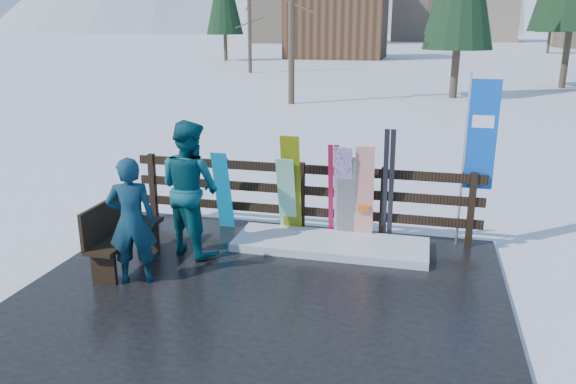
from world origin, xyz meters
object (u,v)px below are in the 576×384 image
(snowboard_5, at_px, (364,195))
(snowboard_1, at_px, (287,197))
(bench, at_px, (121,230))
(snowboard_0, at_px, (223,191))
(rental_flag, at_px, (477,142))
(person_back, at_px, (190,188))
(snowboard_2, at_px, (291,186))
(snowboard_3, at_px, (343,194))
(snowboard_4, at_px, (346,199))
(person_front, at_px, (132,221))

(snowboard_5, bearing_deg, snowboard_1, 180.00)
(bench, height_order, snowboard_0, snowboard_0)
(rental_flag, xyz_separation_m, person_back, (-3.97, -1.27, -0.62))
(bench, distance_m, snowboard_2, 2.63)
(snowboard_1, relative_size, snowboard_2, 0.80)
(bench, height_order, snowboard_5, snowboard_5)
(snowboard_3, distance_m, snowboard_4, 0.09)
(snowboard_5, height_order, person_front, person_front)
(person_back, bearing_deg, snowboard_1, -115.11)
(rental_flag, bearing_deg, bench, -157.69)
(snowboard_4, bearing_deg, snowboard_1, 180.00)
(bench, relative_size, snowboard_4, 1.10)
(snowboard_2, xyz_separation_m, person_front, (-1.58, -2.11, 0.02))
(snowboard_1, distance_m, snowboard_3, 0.89)
(rental_flag, bearing_deg, snowboard_4, -171.68)
(snowboard_1, xyz_separation_m, snowboard_4, (0.94, 0.00, 0.04))
(snowboard_0, relative_size, person_back, 0.69)
(snowboard_1, relative_size, snowboard_4, 0.96)
(snowboard_4, xyz_separation_m, rental_flag, (1.85, 0.27, 0.93))
(bench, distance_m, snowboard_4, 3.33)
(snowboard_4, bearing_deg, snowboard_2, 180.00)
(snowboard_0, relative_size, person_front, 0.82)
(snowboard_2, distance_m, person_back, 1.61)
(snowboard_4, height_order, person_front, person_front)
(snowboard_3, bearing_deg, snowboard_0, 180.00)
(person_front, bearing_deg, snowboard_4, -159.59)
(snowboard_4, distance_m, person_front, 3.23)
(person_back, bearing_deg, snowboard_5, -132.55)
(snowboard_1, height_order, snowboard_3, snowboard_3)
(snowboard_1, bearing_deg, snowboard_4, 0.00)
(rental_flag, bearing_deg, snowboard_0, -175.99)
(snowboard_5, xyz_separation_m, person_front, (-2.71, -2.11, 0.07))
(bench, relative_size, snowboard_1, 1.14)
(rental_flag, relative_size, person_front, 1.56)
(snowboard_3, relative_size, person_back, 0.78)
(bench, distance_m, snowboard_1, 2.56)
(bench, relative_size, person_front, 0.90)
(snowboard_0, height_order, rental_flag, rental_flag)
(snowboard_5, distance_m, rental_flag, 1.81)
(bench, height_order, person_back, person_back)
(snowboard_0, height_order, snowboard_5, snowboard_5)
(snowboard_4, bearing_deg, bench, -149.89)
(snowboard_5, bearing_deg, snowboard_0, -180.00)
(snowboard_2, relative_size, person_front, 0.99)
(rental_flag, xyz_separation_m, person_front, (-4.29, -2.38, -0.77))
(snowboard_0, xyz_separation_m, snowboard_3, (1.95, 0.00, 0.09))
(snowboard_4, bearing_deg, snowboard_5, 0.00)
(snowboard_2, bearing_deg, person_front, -126.74)
(snowboard_1, relative_size, person_back, 0.67)
(snowboard_0, relative_size, snowboard_1, 1.03)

